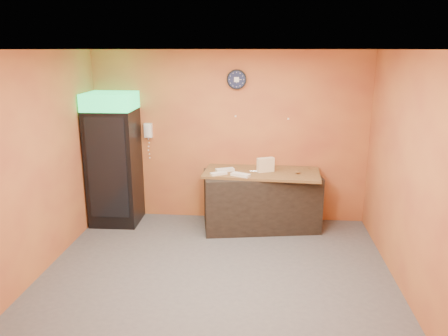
# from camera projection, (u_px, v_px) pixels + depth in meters

# --- Properties ---
(floor) EXTENTS (4.50, 4.50, 0.00)m
(floor) POSITION_uv_depth(u_px,v_px,m) (217.00, 274.00, 5.63)
(floor) COLOR #47474C
(floor) RESTS_ON ground
(back_wall) EXTENTS (4.50, 0.02, 2.80)m
(back_wall) POSITION_uv_depth(u_px,v_px,m) (229.00, 137.00, 7.19)
(back_wall) COLOR #C77938
(back_wall) RESTS_ON floor
(left_wall) EXTENTS (0.02, 4.00, 2.80)m
(left_wall) POSITION_uv_depth(u_px,v_px,m) (38.00, 165.00, 5.47)
(left_wall) COLOR #C77938
(left_wall) RESTS_ON floor
(right_wall) EXTENTS (0.02, 4.00, 2.80)m
(right_wall) POSITION_uv_depth(u_px,v_px,m) (408.00, 174.00, 5.06)
(right_wall) COLOR #C77938
(right_wall) RESTS_ON floor
(ceiling) EXTENTS (4.50, 4.00, 0.02)m
(ceiling) POSITION_uv_depth(u_px,v_px,m) (215.00, 49.00, 4.90)
(ceiling) COLOR white
(ceiling) RESTS_ON back_wall
(beverage_cooler) EXTENTS (0.77, 0.78, 2.15)m
(beverage_cooler) POSITION_uv_depth(u_px,v_px,m) (114.00, 161.00, 7.06)
(beverage_cooler) COLOR black
(beverage_cooler) RESTS_ON floor
(prep_counter) EXTENTS (1.91, 1.10, 0.90)m
(prep_counter) POSITION_uv_depth(u_px,v_px,m) (261.00, 201.00, 7.00)
(prep_counter) COLOR black
(prep_counter) RESTS_ON floor
(wall_clock) EXTENTS (0.32, 0.06, 0.32)m
(wall_clock) POSITION_uv_depth(u_px,v_px,m) (237.00, 79.00, 6.90)
(wall_clock) COLOR black
(wall_clock) RESTS_ON back_wall
(wall_phone) EXTENTS (0.13, 0.11, 0.24)m
(wall_phone) POSITION_uv_depth(u_px,v_px,m) (148.00, 131.00, 7.23)
(wall_phone) COLOR white
(wall_phone) RESTS_ON back_wall
(butcher_paper) EXTENTS (1.85, 0.94, 0.04)m
(butcher_paper) POSITION_uv_depth(u_px,v_px,m) (262.00, 173.00, 6.88)
(butcher_paper) COLOR brown
(butcher_paper) RESTS_ON prep_counter
(sub_roll_stack) EXTENTS (0.28, 0.19, 0.23)m
(sub_roll_stack) POSITION_uv_depth(u_px,v_px,m) (266.00, 165.00, 6.82)
(sub_roll_stack) COLOR beige
(sub_roll_stack) RESTS_ON butcher_paper
(wrapped_sandwich_left) EXTENTS (0.27, 0.21, 0.04)m
(wrapped_sandwich_left) POSITION_uv_depth(u_px,v_px,m) (219.00, 173.00, 6.69)
(wrapped_sandwich_left) COLOR silver
(wrapped_sandwich_left) RESTS_ON butcher_paper
(wrapped_sandwich_mid) EXTENTS (0.32, 0.24, 0.04)m
(wrapped_sandwich_mid) POSITION_uv_depth(u_px,v_px,m) (241.00, 175.00, 6.61)
(wrapped_sandwich_mid) COLOR silver
(wrapped_sandwich_mid) RESTS_ON butcher_paper
(wrapped_sandwich_right) EXTENTS (0.31, 0.21, 0.04)m
(wrapped_sandwich_right) POSITION_uv_depth(u_px,v_px,m) (225.00, 170.00, 6.89)
(wrapped_sandwich_right) COLOR silver
(wrapped_sandwich_right) RESTS_ON butcher_paper
(kitchen_tool) EXTENTS (0.06, 0.06, 0.06)m
(kitchen_tool) POSITION_uv_depth(u_px,v_px,m) (260.00, 170.00, 6.83)
(kitchen_tool) COLOR silver
(kitchen_tool) RESTS_ON butcher_paper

